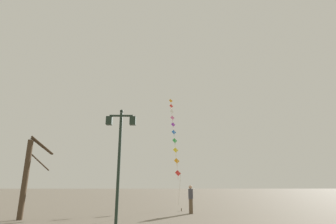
{
  "coord_description": "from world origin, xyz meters",
  "views": [
    {
      "loc": [
        -0.46,
        -2.35,
        1.81
      ],
      "look_at": [
        -0.2,
        15.07,
        6.69
      ],
      "focal_mm": 27.4,
      "sensor_mm": 36.0,
      "label": 1
    }
  ],
  "objects_px": {
    "twin_lantern_lamp_post": "(120,143)",
    "kite_flyer": "(191,198)",
    "bare_tree": "(27,175)",
    "kite_train": "(174,133)"
  },
  "relations": [
    {
      "from": "twin_lantern_lamp_post",
      "to": "bare_tree",
      "type": "height_order",
      "value": "twin_lantern_lamp_post"
    },
    {
      "from": "kite_flyer",
      "to": "kite_train",
      "type": "bearing_deg",
      "value": 0.35
    },
    {
      "from": "twin_lantern_lamp_post",
      "to": "kite_flyer",
      "type": "height_order",
      "value": "twin_lantern_lamp_post"
    },
    {
      "from": "twin_lantern_lamp_post",
      "to": "bare_tree",
      "type": "xyz_separation_m",
      "value": [
        -5.36,
        2.42,
        -1.38
      ]
    },
    {
      "from": "kite_flyer",
      "to": "bare_tree",
      "type": "height_order",
      "value": "bare_tree"
    },
    {
      "from": "kite_train",
      "to": "kite_flyer",
      "type": "xyz_separation_m",
      "value": [
        0.69,
        -9.09,
        -6.02
      ]
    },
    {
      "from": "bare_tree",
      "to": "kite_flyer",
      "type": "bearing_deg",
      "value": 16.6
    },
    {
      "from": "twin_lantern_lamp_post",
      "to": "kite_flyer",
      "type": "bearing_deg",
      "value": 53.67
    },
    {
      "from": "kite_train",
      "to": "kite_flyer",
      "type": "bearing_deg",
      "value": -85.66
    },
    {
      "from": "kite_flyer",
      "to": "bare_tree",
      "type": "xyz_separation_m",
      "value": [
        -9.14,
        -2.73,
        1.36
      ]
    }
  ]
}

